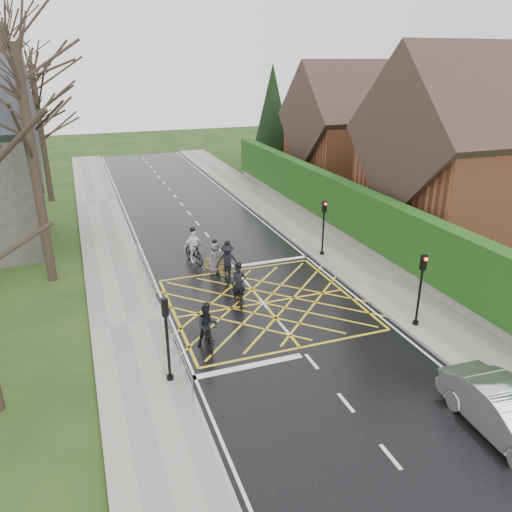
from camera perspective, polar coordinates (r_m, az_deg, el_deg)
ground at (r=22.70m, az=0.83°, el=-5.40°), size 120.00×120.00×0.00m
road at (r=22.69m, az=0.83°, el=-5.39°), size 9.00×80.00×0.01m
sidewalk_right at (r=25.22m, az=13.70°, el=-2.97°), size 3.00×80.00×0.15m
sidewalk_left at (r=21.52m, az=-14.41°, el=-7.54°), size 3.00×80.00×0.15m
stone_wall at (r=30.70m, az=10.44°, el=2.33°), size 0.50×38.00×0.70m
hedge at (r=30.18m, az=10.66°, el=5.46°), size 0.90×38.00×2.80m
house_near at (r=32.21m, az=23.83°, el=9.84°), size 11.80×9.80×11.30m
house_far at (r=43.34m, az=10.98°, el=13.36°), size 9.80×8.80×10.30m
conifer at (r=48.64m, az=1.88°, el=15.34°), size 4.60×4.60×10.00m
tree_near at (r=25.06m, az=-24.78°, el=14.23°), size 9.24×9.24×11.44m
tree_mid at (r=33.04m, az=-25.96°, el=16.67°), size 10.08×10.08×12.48m
tree_far at (r=41.05m, az=-23.76°, el=15.54°), size 8.40×8.40×10.40m
railing_south at (r=18.28m, az=-9.09°, el=-10.11°), size 0.05×5.04×1.03m
railing_north at (r=24.92m, az=-12.54°, el=-1.39°), size 0.05×6.04×1.03m
traffic_light_ne at (r=27.56m, az=7.70°, el=3.13°), size 0.24×0.31×3.21m
traffic_light_se at (r=21.03m, az=18.22°, el=-3.83°), size 0.24×0.31×3.21m
traffic_light_sw at (r=16.92m, az=-10.10°, el=-9.50°), size 0.24×0.31×3.21m
cyclist_rear at (r=22.46m, az=-1.92°, el=-3.89°), size 1.09×2.13×1.97m
cyclist_back at (r=19.28m, az=-5.53°, el=-8.41°), size 0.87×1.87×1.84m
cyclist_mid at (r=24.80m, az=-3.23°, el=-1.10°), size 1.36×2.22×2.04m
cyclist_front at (r=27.05m, az=-7.13°, el=0.73°), size 1.15×2.08×2.00m
cyclist_lead at (r=25.64m, az=-4.66°, el=-0.63°), size 1.33×1.97×1.82m
car at (r=16.79m, az=26.72°, el=-15.82°), size 1.79×4.57×1.48m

